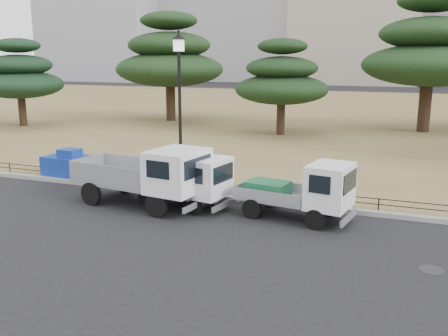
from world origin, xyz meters
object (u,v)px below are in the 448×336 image
at_px(truck_large, 147,173).
at_px(truck_kei_front, 188,182).
at_px(tarp_pile, 67,164).
at_px(truck_kei_rear, 302,191).
at_px(street_lamp, 179,86).

distance_m(truck_large, truck_kei_front, 1.42).
bearing_deg(tarp_pile, truck_large, -23.99).
xyz_separation_m(truck_kei_front, truck_kei_rear, (3.85, 0.03, 0.05)).
distance_m(truck_kei_front, tarp_pile, 6.66).
relative_size(truck_kei_front, truck_kei_rear, 0.94).
height_order(truck_kei_rear, tarp_pile, truck_kei_rear).
bearing_deg(street_lamp, truck_kei_front, -56.75).
distance_m(truck_large, truck_kei_rear, 5.21).
bearing_deg(tarp_pile, street_lamp, -3.83).
xyz_separation_m(truck_kei_rear, tarp_pile, (-10.23, 1.82, -0.32)).
relative_size(truck_kei_front, street_lamp, 0.62).
bearing_deg(truck_large, truck_kei_rear, 12.99).
bearing_deg(street_lamp, truck_large, -100.95).
bearing_deg(truck_kei_rear, tarp_pile, 179.02).
distance_m(truck_large, tarp_pile, 5.55).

